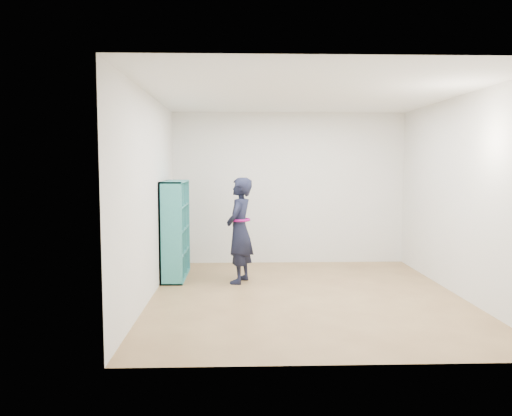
{
  "coord_description": "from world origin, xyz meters",
  "views": [
    {
      "loc": [
        -0.86,
        -6.35,
        1.71
      ],
      "look_at": [
        -0.64,
        0.3,
        1.13
      ],
      "focal_mm": 35.0,
      "sensor_mm": 36.0,
      "label": 1
    }
  ],
  "objects": [
    {
      "name": "smartphone",
      "position": [
        -0.96,
        0.92,
        0.86
      ],
      "size": [
        0.01,
        0.11,
        0.14
      ],
      "rotation": [
        0.43,
        0.0,
        -0.04
      ],
      "color": "silver",
      "rests_on": "person"
    },
    {
      "name": "wall_right",
      "position": [
        2.0,
        0.0,
        1.3
      ],
      "size": [
        0.02,
        4.5,
        2.6
      ],
      "primitive_type": "cube",
      "color": "silver",
      "rests_on": "floor"
    },
    {
      "name": "ceiling",
      "position": [
        0.0,
        0.0,
        2.6
      ],
      "size": [
        4.5,
        4.5,
        0.0
      ],
      "primitive_type": "plane",
      "color": "white",
      "rests_on": "wall_back"
    },
    {
      "name": "bookshelf",
      "position": [
        -1.85,
        1.16,
        0.71
      ],
      "size": [
        0.32,
        1.1,
        1.47
      ],
      "color": "teal",
      "rests_on": "floor"
    },
    {
      "name": "wall_left",
      "position": [
        -2.0,
        0.0,
        1.3
      ],
      "size": [
        0.02,
        4.5,
        2.6
      ],
      "primitive_type": "cube",
      "color": "silver",
      "rests_on": "floor"
    },
    {
      "name": "wall_back",
      "position": [
        0.0,
        2.25,
        1.3
      ],
      "size": [
        4.0,
        0.02,
        2.6
      ],
      "primitive_type": "cube",
      "color": "silver",
      "rests_on": "floor"
    },
    {
      "name": "wall_front",
      "position": [
        0.0,
        -2.25,
        1.3
      ],
      "size": [
        4.0,
        0.02,
        2.6
      ],
      "primitive_type": "cube",
      "color": "silver",
      "rests_on": "floor"
    },
    {
      "name": "person",
      "position": [
        -0.86,
        0.78,
        0.76
      ],
      "size": [
        0.52,
        0.64,
        1.53
      ],
      "rotation": [
        0.0,
        0.0,
        -1.89
      ],
      "color": "black",
      "rests_on": "floor"
    },
    {
      "name": "floor",
      "position": [
        0.0,
        0.0,
        0.0
      ],
      "size": [
        4.5,
        4.5,
        0.0
      ],
      "primitive_type": "plane",
      "color": "brown",
      "rests_on": "ground"
    }
  ]
}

